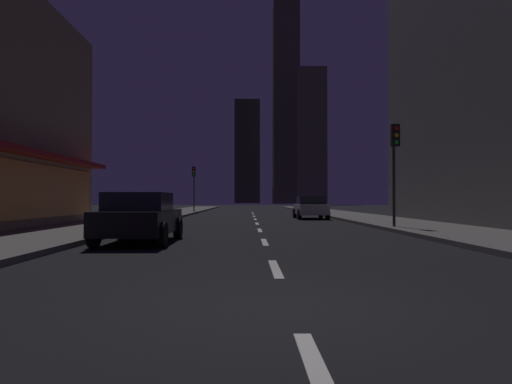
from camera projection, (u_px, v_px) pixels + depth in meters
ground_plane at (254, 216)px, 37.21m from camera, size 78.00×136.00×0.10m
sidewalk_right at (341, 214)px, 37.34m from camera, size 4.00×76.00×0.15m
sidewalk_left at (165, 214)px, 37.08m from camera, size 4.00×76.00×0.15m
lane_marking_center at (257, 224)px, 24.01m from camera, size 0.16×43.80×0.01m
skyscraper_distant_tall at (247, 152)px, 160.27m from camera, size 8.57×6.39×35.19m
skyscraper_distant_mid at (286, 104)px, 139.99m from camera, size 7.75×7.42×59.96m
skyscraper_distant_short at (312, 136)px, 122.83m from camera, size 7.20×5.46×35.70m
car_parked_near at (140, 217)px, 13.47m from camera, size 1.98×4.24×1.45m
car_parked_far at (311, 207)px, 30.27m from camera, size 1.98×4.24×1.45m
fire_hydrant_far_left at (166, 211)px, 30.89m from camera, size 0.42×0.30×0.65m
traffic_light_near_right at (395, 152)px, 19.01m from camera, size 0.32×0.48×4.20m
traffic_light_far_left at (194, 179)px, 43.73m from camera, size 0.32×0.48×4.20m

